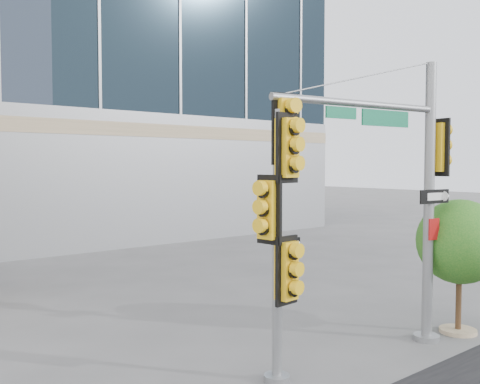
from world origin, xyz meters
TOP-DOWN VIEW (x-y plane):
  - ground at (0.00, 0.00)m, footprint 120.00×120.00m
  - main_signal_pole at (1.16, -1.03)m, footprint 4.44×0.92m
  - secondary_signal_pole at (-1.72, -0.80)m, footprint 0.81×0.60m
  - street_tree at (3.21, -1.30)m, footprint 1.88×1.84m

SIDE VIEW (x-z plane):
  - ground at x=0.00m, z-range 0.00..0.00m
  - street_tree at x=3.21m, z-range 0.46..3.39m
  - secondary_signal_pole at x=-1.72m, z-range 0.40..4.99m
  - main_signal_pole at x=1.16m, z-range 0.69..6.45m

